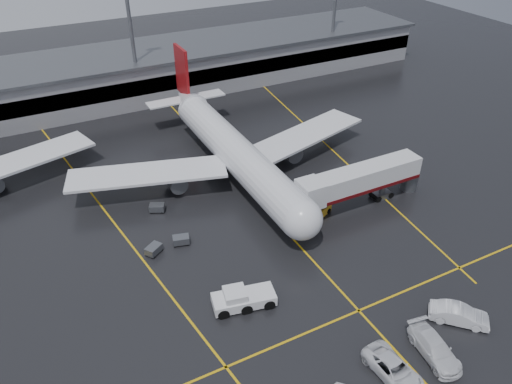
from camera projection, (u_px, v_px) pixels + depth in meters
ground at (262, 205)px, 68.89m from camera, size 220.00×220.00×0.00m
apron_line_centre at (262, 205)px, 68.89m from camera, size 0.25×90.00×0.02m
apron_line_stop at (359, 311)px, 52.57m from camera, size 60.00×0.25×0.02m
apron_line_left at (101, 206)px, 68.66m from camera, size 9.99×69.35×0.02m
apron_line_right at (329, 147)px, 83.18m from camera, size 7.57×69.64×0.02m
terminal at (154, 70)px, 102.06m from camera, size 122.00×19.00×8.60m
light_mast_mid at (131, 30)px, 90.15m from camera, size 3.00×1.20×25.45m
light_mast_right at (335, 4)px, 107.35m from camera, size 3.00×1.20×25.45m
main_airliner at (232, 149)px, 73.76m from camera, size 48.80×45.60×14.10m
jet_bridge at (361, 181)px, 66.81m from camera, size 19.90×3.40×6.05m
pushback_tractor at (242, 299)px, 52.71m from camera, size 7.11×4.09×2.40m
belt_loader at (318, 211)px, 66.61m from camera, size 4.24×3.02×2.48m
service_van_a at (394, 369)px, 45.41m from camera, size 3.32×6.54×1.77m
service_van_b at (435, 348)px, 47.32m from camera, size 3.57×6.81×1.88m
service_van_c at (459, 315)px, 50.80m from camera, size 5.71×5.62×1.96m
baggage_cart_a at (181, 240)px, 61.54m from camera, size 2.26×1.76×1.12m
baggage_cart_b at (154, 249)px, 60.02m from camera, size 2.39×2.20×1.12m
baggage_cart_c at (157, 207)px, 67.37m from camera, size 2.37×2.05×1.12m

